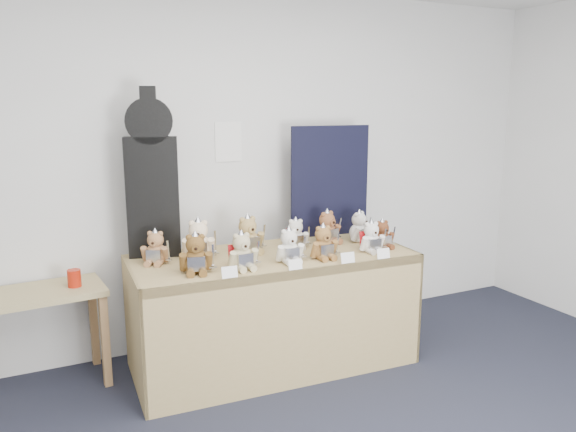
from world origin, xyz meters
name	(u,v)px	position (x,y,z in m)	size (l,w,h in m)	color
room_shell	(228,142)	(0.14, 2.49, 1.57)	(6.00, 6.00, 6.00)	silver
display_table	(277,282)	(0.24, 1.82, 0.64)	(1.99, 0.91, 0.82)	#9B834F
side_table	(39,309)	(-1.27, 2.24, 0.55)	(0.84, 0.51, 0.67)	tan
guitar_case	(152,175)	(-0.51, 2.22, 1.38)	(0.36, 0.19, 1.15)	black
navy_board	(330,181)	(0.89, 2.24, 1.25)	(0.65, 0.02, 0.87)	black
red_cup	(74,278)	(-1.04, 2.22, 0.73)	(0.09, 0.09, 0.11)	#B11E0B
teddy_front_far_left	(196,255)	(-0.36, 1.72, 0.93)	(0.23, 0.21, 0.29)	brown
teddy_front_left	(242,253)	(-0.07, 1.68, 0.92)	(0.22, 0.19, 0.27)	tan
teddy_front_centre	(289,247)	(0.26, 1.69, 0.92)	(0.21, 0.17, 0.26)	silver
teddy_front_right	(323,244)	(0.51, 1.67, 0.92)	(0.21, 0.17, 0.26)	brown
teddy_front_far_right	(371,238)	(0.90, 1.67, 0.92)	(0.20, 0.17, 0.25)	silver
teddy_front_end	(382,235)	(1.04, 1.73, 0.91)	(0.19, 0.16, 0.23)	brown
teddy_back_left	(199,241)	(-0.25, 2.03, 0.94)	(0.25, 0.23, 0.31)	beige
teddy_back_centre_left	(248,236)	(0.11, 2.02, 0.94)	(0.25, 0.21, 0.30)	#A68953
teddy_back_centre_right	(296,235)	(0.47, 2.00, 0.91)	(0.20, 0.18, 0.25)	silver
teddy_back_right	(328,229)	(0.74, 2.02, 0.93)	(0.23, 0.22, 0.28)	brown
teddy_back_end	(360,228)	(0.99, 1.96, 0.92)	(0.22, 0.21, 0.27)	silver
teddy_back_far_left	(156,249)	(-0.54, 2.04, 0.92)	(0.20, 0.20, 0.25)	#9F714A
entry_card_a	(230,272)	(-0.21, 1.53, 0.85)	(0.10, 0.00, 0.07)	white
entry_card_b	(295,265)	(0.22, 1.51, 0.85)	(0.09, 0.00, 0.07)	white
entry_card_c	(348,258)	(0.60, 1.49, 0.85)	(0.10, 0.00, 0.07)	white
entry_card_d	(383,254)	(0.87, 1.48, 0.85)	(0.10, 0.00, 0.07)	white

